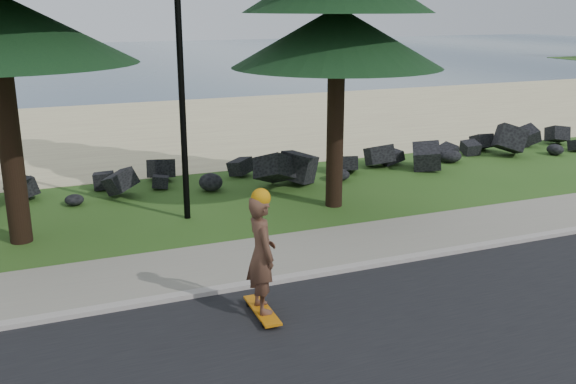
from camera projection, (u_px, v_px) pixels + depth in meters
name	position (u px, v px, depth m)	size (l,w,h in m)	color
ground	(229.00, 269.00, 11.72)	(160.00, 160.00, 0.00)	#2E591B
kerb	(245.00, 286.00, 10.91)	(160.00, 0.20, 0.10)	#AFA69D
sidewalk	(226.00, 263.00, 11.89)	(160.00, 2.00, 0.08)	#9D9783
beach_sand	(117.00, 131.00, 24.61)	(160.00, 15.00, 0.01)	tan
ocean	(60.00, 60.00, 57.06)	(160.00, 58.00, 0.01)	#365167
seawall_boulders	(166.00, 191.00, 16.70)	(60.00, 2.40, 1.10)	black
lamp_post	(179.00, 31.00, 13.41)	(0.25, 0.14, 8.14)	black
skateboarder	(261.00, 254.00, 9.66)	(0.45, 1.11, 2.05)	#C16B0B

